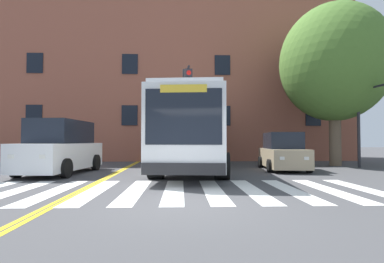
{
  "coord_description": "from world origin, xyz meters",
  "views": [
    {
      "loc": [
        -0.09,
        -6.79,
        1.42
      ],
      "look_at": [
        0.52,
        7.01,
        1.86
      ],
      "focal_mm": 28.0,
      "sensor_mm": 36.0,
      "label": 1
    }
  ],
  "objects": [
    {
      "name": "street_tree_curbside_large",
      "position": [
        8.92,
        10.08,
        5.97
      ],
      "size": [
        8.55,
        8.56,
        9.4
      ],
      "color": "brown",
      "rests_on": "ground"
    },
    {
      "name": "lane_line_yellow_outer",
      "position": [
        -2.79,
        15.83,
        0.0
      ],
      "size": [
        0.12,
        36.0,
        0.01
      ],
      "primitive_type": "cube",
      "color": "gold",
      "rests_on": "ground"
    },
    {
      "name": "car_grey_behind_bus",
      "position": [
        1.94,
        16.66,
        1.09
      ],
      "size": [
        2.63,
        5.28,
        2.32
      ],
      "color": "slate",
      "rests_on": "ground"
    },
    {
      "name": "crosswalk",
      "position": [
        -0.23,
        1.83,
        0.0
      ],
      "size": [
        11.81,
        4.38,
        0.01
      ],
      "color": "white",
      "rests_on": "ground"
    },
    {
      "name": "traffic_light_overhead",
      "position": [
        0.26,
        8.62,
        3.56
      ],
      "size": [
        0.43,
        2.87,
        5.42
      ],
      "color": "#28282D",
      "rests_on": "ground"
    },
    {
      "name": "car_white_near_lane",
      "position": [
        -5.24,
        6.55,
        1.1
      ],
      "size": [
        2.5,
        5.21,
        2.32
      ],
      "color": "white",
      "rests_on": "ground"
    },
    {
      "name": "building_facade",
      "position": [
        -3.52,
        17.55,
        6.43
      ],
      "size": [
        32.54,
        6.98,
        12.84
      ],
      "color": "#9E5642",
      "rests_on": "ground"
    },
    {
      "name": "city_bus",
      "position": [
        0.67,
        8.03,
        1.84
      ],
      "size": [
        3.89,
        11.98,
        3.39
      ],
      "color": "white",
      "rests_on": "ground"
    },
    {
      "name": "lane_line_yellow_inner",
      "position": [
        -2.95,
        15.83,
        0.0
      ],
      "size": [
        0.12,
        36.0,
        0.01
      ],
      "primitive_type": "cube",
      "color": "gold",
      "rests_on": "ground"
    },
    {
      "name": "car_tan_far_lane",
      "position": [
        5.03,
        7.77,
        0.84
      ],
      "size": [
        2.28,
        4.22,
        1.84
      ],
      "color": "tan",
      "rests_on": "ground"
    },
    {
      "name": "traffic_light_near_corner",
      "position": [
        9.69,
        7.06,
        3.08
      ],
      "size": [
        0.54,
        4.04,
        4.6
      ],
      "color": "#28282D",
      "rests_on": "ground"
    },
    {
      "name": "ground_plane",
      "position": [
        0.0,
        0.0,
        0.0
      ],
      "size": [
        120.0,
        120.0,
        0.0
      ],
      "primitive_type": "plane",
      "color": "#424244"
    }
  ]
}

